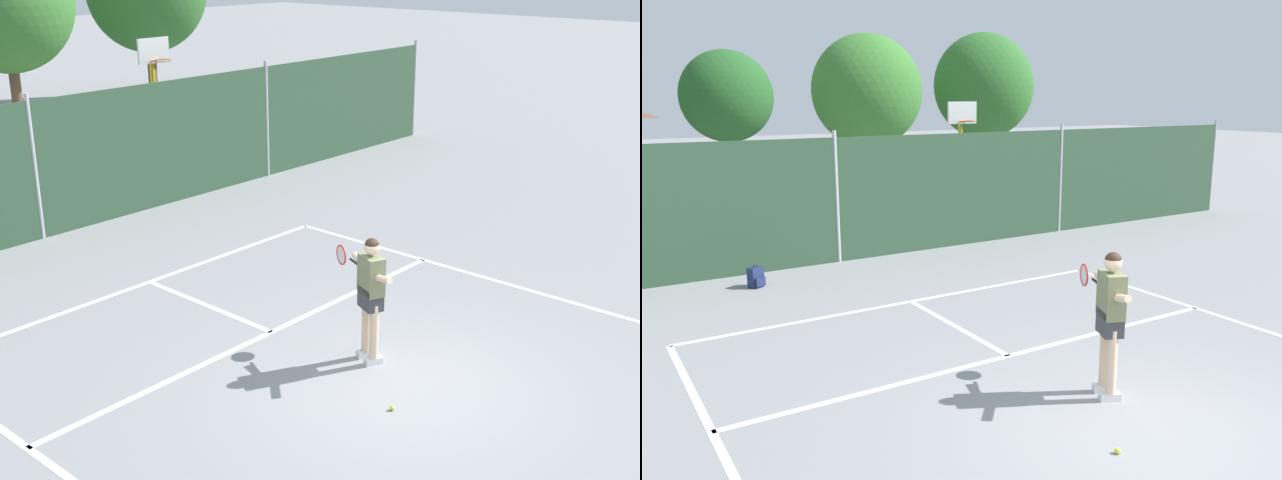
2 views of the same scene
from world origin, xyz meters
TOP-DOWN VIEW (x-y plane):
  - ground_plane at (0.00, 0.00)m, footprint 120.00×120.00m
  - court_markings at (0.00, 0.65)m, footprint 8.30×11.10m
  - chainlink_fence at (0.00, 9.00)m, footprint 26.09×0.09m
  - basketball_hoop at (4.37, 10.72)m, footprint 0.90×0.67m
  - tennis_player at (0.29, 0.80)m, footprint 0.56×1.37m
  - tennis_ball at (-0.58, -0.26)m, footprint 0.07×0.07m

SIDE VIEW (x-z plane):
  - ground_plane at x=0.00m, z-range 0.00..0.00m
  - court_markings at x=0.00m, z-range 0.00..0.01m
  - tennis_ball at x=-0.58m, z-range 0.00..0.07m
  - tennis_player at x=0.29m, z-range 0.18..2.04m
  - chainlink_fence at x=0.00m, z-range -0.07..2.88m
  - basketball_hoop at x=4.37m, z-range 0.54..4.09m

